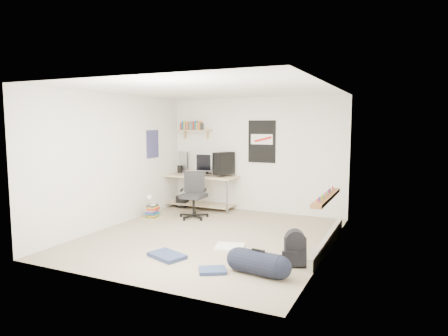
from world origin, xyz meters
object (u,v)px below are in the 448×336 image
at_px(desk, 200,192).
at_px(duffel_bag, 258,264).
at_px(book_stack, 153,211).
at_px(office_chair, 194,195).
at_px(backpack, 295,251).

bearing_deg(desk, duffel_bag, -40.33).
bearing_deg(duffel_bag, book_stack, 154.25).
height_order(office_chair, book_stack, office_chair).
height_order(backpack, book_stack, backpack).
distance_m(backpack, duffel_bag, 0.63).
relative_size(backpack, book_stack, 0.82).
relative_size(desk, duffel_bag, 2.92).
distance_m(desk, book_stack, 1.36).
bearing_deg(desk, book_stack, -97.57).
xyz_separation_m(desk, duffel_bag, (2.62, -3.28, -0.22)).
xyz_separation_m(desk, backpack, (2.96, -2.76, -0.16)).
distance_m(desk, office_chair, 0.99).
xyz_separation_m(office_chair, backpack, (2.62, -1.84, -0.29)).
height_order(desk, duffel_bag, desk).
distance_m(office_chair, duffel_bag, 3.30).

